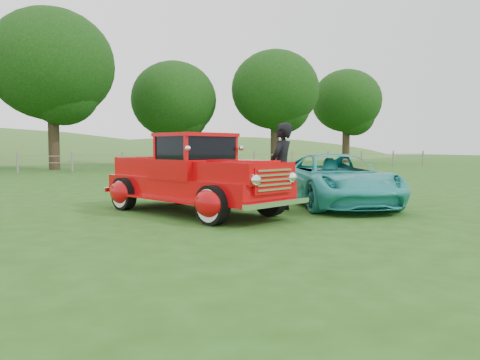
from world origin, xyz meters
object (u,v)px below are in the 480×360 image
object	(u,v)px
red_pickup	(194,178)
tree_mid_east	(275,90)
tree_far_east	(347,101)
teal_sedan	(335,180)
man	(282,167)
tree_near_west	(52,65)
tree_near_east	(174,100)

from	to	relation	value
red_pickup	tree_mid_east	bearing A→B (deg)	36.75
tree_mid_east	tree_far_east	world-z (taller)	tree_mid_east
teal_sedan	tree_mid_east	bearing A→B (deg)	80.56
man	tree_far_east	bearing A→B (deg)	-166.39
red_pickup	teal_sedan	distance (m)	3.70
tree_mid_east	tree_far_east	bearing A→B (deg)	18.43
tree_near_west	red_pickup	distance (m)	23.95
teal_sedan	man	bearing A→B (deg)	-154.02
tree_near_east	tree_mid_east	size ratio (longest dim) A/B	0.88
tree_near_east	man	size ratio (longest dim) A/B	4.10
tree_far_east	tree_near_west	bearing A→B (deg)	-169.11
tree_near_east	tree_far_east	size ratio (longest dim) A/B	0.94
tree_near_east	red_pickup	xyz separation A→B (m)	(-6.05, -27.00, -4.45)
tree_far_east	tree_near_east	bearing A→B (deg)	-176.63
tree_near_west	tree_mid_east	size ratio (longest dim) A/B	1.10
tree_near_west	tree_far_east	size ratio (longest dim) A/B	1.18
tree_far_east	teal_sedan	world-z (taller)	tree_far_east
tree_near_east	tree_far_east	bearing A→B (deg)	3.37
red_pickup	tree_near_east	bearing A→B (deg)	53.46
tree_near_east	tree_mid_east	xyz separation A→B (m)	(8.00, -2.00, 0.93)
tree_far_east	teal_sedan	distance (m)	34.40
tree_near_east	man	world-z (taller)	tree_near_east
tree_near_west	tree_mid_east	world-z (taller)	tree_near_west
tree_near_west	tree_far_east	xyz separation A→B (m)	(26.00, 5.00, -0.94)
tree_near_east	red_pickup	distance (m)	28.02
red_pickup	man	xyz separation A→B (m)	(1.99, -0.36, 0.22)
tree_near_west	tree_mid_east	distance (m)	17.13
tree_near_west	tree_mid_east	bearing A→B (deg)	6.71
tree_mid_east	man	world-z (taller)	tree_mid_east
tree_far_east	tree_mid_east	bearing A→B (deg)	-161.57
tree_near_west	tree_far_east	bearing A→B (deg)	10.89
tree_near_west	tree_mid_east	xyz separation A→B (m)	(17.00, 2.00, -0.62)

